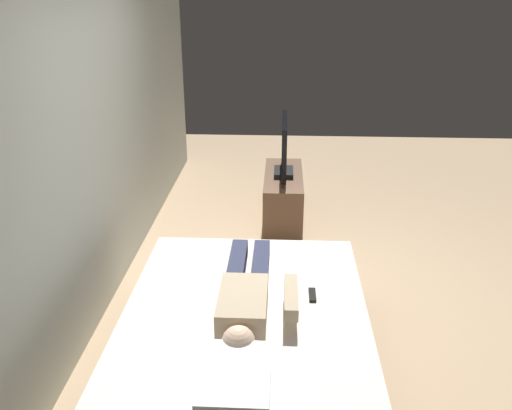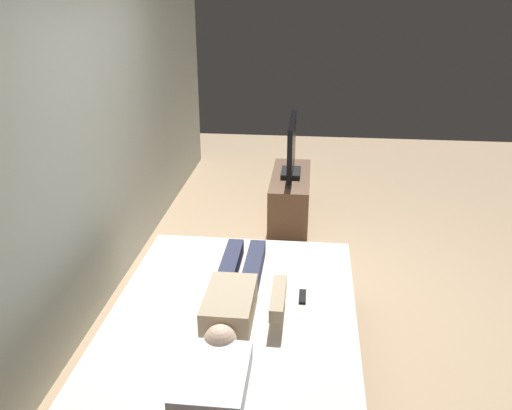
{
  "view_description": "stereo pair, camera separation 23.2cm",
  "coord_description": "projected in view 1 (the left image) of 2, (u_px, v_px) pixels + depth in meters",
  "views": [
    {
      "loc": [
        -3.67,
        0.23,
        2.39
      ],
      "look_at": [
        0.36,
        0.43,
        0.69
      ],
      "focal_mm": 37.6,
      "sensor_mm": 36.0,
      "label": 1
    },
    {
      "loc": [
        -3.66,
        -0.0,
        2.39
      ],
      "look_at": [
        0.36,
        0.43,
        0.69
      ],
      "focal_mm": 37.6,
      "sensor_mm": 36.0,
      "label": 2
    }
  ],
  "objects": [
    {
      "name": "tv_stand",
      "position": [
        283.0,
        196.0,
        5.74
      ],
      "size": [
        1.1,
        0.4,
        0.5
      ],
      "primitive_type": "cube",
      "color": "brown",
      "rests_on": "ground"
    },
    {
      "name": "ground_plane",
      "position": [
        307.0,
        303.0,
        4.3
      ],
      "size": [
        10.0,
        10.0,
        0.0
      ],
      "primitive_type": "plane",
      "color": "tan"
    },
    {
      "name": "back_wall",
      "position": [
        104.0,
        117.0,
        4.2
      ],
      "size": [
        6.4,
        0.1,
        2.8
      ],
      "primitive_type": "cube",
      "color": "silver",
      "rests_on": "ground"
    },
    {
      "name": "pillow",
      "position": [
        235.0,
        381.0,
        2.59
      ],
      "size": [
        0.48,
        0.34,
        0.12
      ],
      "primitive_type": "cube",
      "color": "white",
      "rests_on": "bed"
    },
    {
      "name": "person",
      "position": [
        247.0,
        296.0,
        3.24
      ],
      "size": [
        1.26,
        0.46,
        0.18
      ],
      "color": "tan",
      "rests_on": "bed"
    },
    {
      "name": "bed",
      "position": [
        246.0,
        348.0,
        3.36
      ],
      "size": [
        2.02,
        1.56,
        0.54
      ],
      "color": "brown",
      "rests_on": "ground"
    },
    {
      "name": "tv",
      "position": [
        284.0,
        148.0,
        5.53
      ],
      "size": [
        0.88,
        0.2,
        0.59
      ],
      "color": "black",
      "rests_on": "tv_stand"
    },
    {
      "name": "remote",
      "position": [
        312.0,
        295.0,
        3.39
      ],
      "size": [
        0.15,
        0.04,
        0.02
      ],
      "primitive_type": "cube",
      "color": "black",
      "rests_on": "bed"
    }
  ]
}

